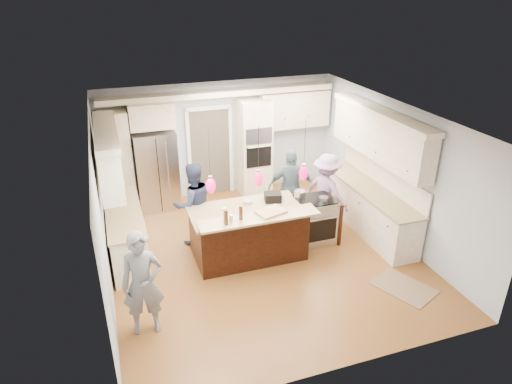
% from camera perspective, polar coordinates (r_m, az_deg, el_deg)
% --- Properties ---
extents(ground_plane, '(6.00, 6.00, 0.00)m').
position_cam_1_polar(ground_plane, '(8.78, 0.74, -7.73)').
color(ground_plane, brown).
rests_on(ground_plane, ground).
extents(room_shell, '(5.54, 6.04, 2.72)m').
position_cam_1_polar(room_shell, '(7.94, 0.82, 3.35)').
color(room_shell, '#B2BCC6').
rests_on(room_shell, ground).
extents(refrigerator, '(0.90, 0.70, 1.80)m').
position_cam_1_polar(refrigerator, '(10.38, -12.28, 2.66)').
color(refrigerator, '#B7B7BC').
rests_on(refrigerator, ground).
extents(oven_column, '(0.72, 0.69, 2.30)m').
position_cam_1_polar(oven_column, '(10.77, -0.20, 5.51)').
color(oven_column, '#FFECCE').
rests_on(oven_column, ground).
extents(back_upper_cabinets, '(5.30, 0.61, 2.54)m').
position_cam_1_polar(back_upper_cabinets, '(10.34, -8.32, 7.43)').
color(back_upper_cabinets, '#FFECCE').
rests_on(back_upper_cabinets, ground).
extents(right_counter_run, '(0.64, 3.10, 2.51)m').
position_cam_1_polar(right_counter_run, '(9.52, 14.18, 1.38)').
color(right_counter_run, '#FFECCE').
rests_on(right_counter_run, ground).
extents(left_cabinets, '(0.64, 2.30, 2.51)m').
position_cam_1_polar(left_cabinets, '(8.59, -16.65, -1.59)').
color(left_cabinets, '#FFECCE').
rests_on(left_cabinets, ground).
extents(kitchen_island, '(2.10, 1.46, 1.12)m').
position_cam_1_polar(kitchen_island, '(8.52, -0.97, -5.03)').
color(kitchen_island, black).
rests_on(kitchen_island, ground).
extents(island_range, '(0.82, 0.71, 0.92)m').
position_cam_1_polar(island_range, '(9.07, 7.39, -3.48)').
color(island_range, '#B7B7BC').
rests_on(island_range, ground).
extents(pendant_lights, '(1.75, 0.15, 1.03)m').
position_cam_1_polar(pendant_lights, '(7.43, 0.31, 1.64)').
color(pendant_lights, black).
rests_on(pendant_lights, ground).
extents(person_bar_end, '(0.63, 0.44, 1.64)m').
position_cam_1_polar(person_bar_end, '(6.82, -13.98, -11.10)').
color(person_bar_end, slate).
rests_on(person_bar_end, ground).
extents(person_far_left, '(0.91, 0.76, 1.67)m').
position_cam_1_polar(person_far_left, '(8.84, -7.82, -1.51)').
color(person_far_left, '#272F4D').
rests_on(person_far_left, ground).
extents(person_far_right, '(1.04, 0.65, 1.65)m').
position_cam_1_polar(person_far_right, '(9.54, 4.42, 0.63)').
color(person_far_right, slate).
rests_on(person_far_right, ground).
extents(person_range_side, '(1.00, 1.19, 1.60)m').
position_cam_1_polar(person_range_side, '(9.48, 8.79, 0.10)').
color(person_range_side, '#9E7BA5').
rests_on(person_range_side, ground).
extents(floor_rug, '(1.01, 1.17, 0.01)m').
position_cam_1_polar(floor_rug, '(8.31, 17.95, -11.26)').
color(floor_rug, brown).
rests_on(floor_rug, ground).
extents(water_bottle, '(0.08, 0.08, 0.28)m').
position_cam_1_polar(water_bottle, '(7.46, -3.97, -2.96)').
color(water_bottle, silver).
rests_on(water_bottle, kitchen_island).
extents(beer_bottle_a, '(0.07, 0.07, 0.23)m').
position_cam_1_polar(beer_bottle_a, '(7.55, -3.84, -2.83)').
color(beer_bottle_a, '#40230B').
rests_on(beer_bottle_a, kitchen_island).
extents(beer_bottle_b, '(0.09, 0.09, 0.27)m').
position_cam_1_polar(beer_bottle_b, '(7.41, -3.77, -3.19)').
color(beer_bottle_b, '#40230B').
rests_on(beer_bottle_b, kitchen_island).
extents(beer_bottle_c, '(0.08, 0.08, 0.26)m').
position_cam_1_polar(beer_bottle_c, '(7.56, -1.92, -2.61)').
color(beer_bottle_c, '#40230B').
rests_on(beer_bottle_c, kitchen_island).
extents(drink_can, '(0.08, 0.08, 0.11)m').
position_cam_1_polar(drink_can, '(7.57, -3.13, -3.24)').
color(drink_can, '#B7B7BC').
rests_on(drink_can, kitchen_island).
extents(cutting_board, '(0.56, 0.46, 0.04)m').
position_cam_1_polar(cutting_board, '(7.83, 1.87, -2.48)').
color(cutting_board, tan).
rests_on(cutting_board, kitchen_island).
extents(pot_large, '(0.22, 0.22, 0.13)m').
position_cam_1_polar(pot_large, '(8.87, 5.49, -0.23)').
color(pot_large, '#B7B7BC').
rests_on(pot_large, island_range).
extents(pot_small, '(0.17, 0.17, 0.09)m').
position_cam_1_polar(pot_small, '(8.77, 8.44, -0.87)').
color(pot_small, '#B7B7BC').
rests_on(pot_small, island_range).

